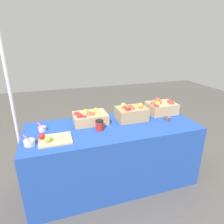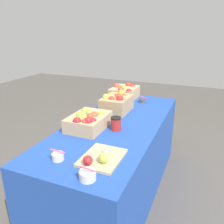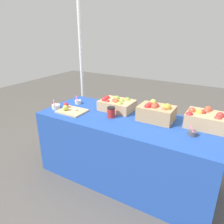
% 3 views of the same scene
% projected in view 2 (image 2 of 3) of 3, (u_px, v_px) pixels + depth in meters
% --- Properties ---
extents(ground_plane, '(10.00, 10.00, 0.00)m').
position_uv_depth(ground_plane, '(116.00, 190.00, 2.33)').
color(ground_plane, '#56514C').
extents(table, '(1.90, 0.76, 0.74)m').
position_uv_depth(table, '(117.00, 158.00, 2.20)').
color(table, '#234CAD').
rests_on(table, ground_plane).
extents(apple_crate_left, '(0.35, 0.28, 0.18)m').
position_uv_depth(apple_crate_left, '(125.00, 92.00, 2.75)').
color(apple_crate_left, tan).
rests_on(apple_crate_left, table).
extents(apple_crate_middle, '(0.35, 0.25, 0.20)m').
position_uv_depth(apple_crate_middle, '(117.00, 103.00, 2.33)').
color(apple_crate_middle, tan).
rests_on(apple_crate_middle, table).
extents(apple_crate_right, '(0.38, 0.28, 0.15)m').
position_uv_depth(apple_crate_right, '(88.00, 121.00, 1.92)').
color(apple_crate_right, tan).
rests_on(apple_crate_right, table).
extents(cutting_board_front, '(0.30, 0.24, 0.08)m').
position_uv_depth(cutting_board_front, '(101.00, 158.00, 1.46)').
color(cutting_board_front, '#D1B284').
rests_on(cutting_board_front, table).
extents(sample_bowl_near, '(0.08, 0.09, 0.10)m').
position_uv_depth(sample_bowl_near, '(58.00, 156.00, 1.47)').
color(sample_bowl_near, silver).
rests_on(sample_bowl_near, table).
extents(sample_bowl_mid, '(0.10, 0.10, 0.11)m').
position_uv_depth(sample_bowl_mid, '(88.00, 175.00, 1.28)').
color(sample_bowl_mid, silver).
rests_on(sample_bowl_mid, table).
extents(sample_bowl_far, '(0.08, 0.08, 0.08)m').
position_uv_depth(sample_bowl_far, '(143.00, 100.00, 2.63)').
color(sample_bowl_far, '#4C4C51').
rests_on(sample_bowl_far, table).
extents(coffee_cup, '(0.08, 0.08, 0.11)m').
position_uv_depth(coffee_cup, '(116.00, 124.00, 1.90)').
color(coffee_cup, red).
rests_on(coffee_cup, table).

